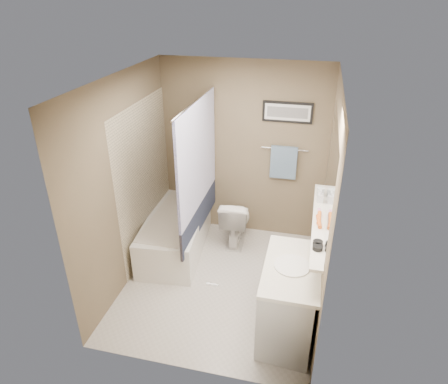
% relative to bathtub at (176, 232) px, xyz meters
% --- Properties ---
extents(ground, '(2.50, 2.50, 0.00)m').
position_rel_bathtub_xyz_m(ground, '(0.75, -0.55, -0.25)').
color(ground, beige).
rests_on(ground, ground).
extents(ceiling, '(2.20, 2.50, 0.04)m').
position_rel_bathtub_xyz_m(ceiling, '(0.75, -0.55, 2.13)').
color(ceiling, white).
rests_on(ceiling, wall_back).
extents(wall_back, '(2.20, 0.04, 2.40)m').
position_rel_bathtub_xyz_m(wall_back, '(0.75, 0.68, 0.95)').
color(wall_back, brown).
rests_on(wall_back, ground).
extents(wall_front, '(2.20, 0.04, 2.40)m').
position_rel_bathtub_xyz_m(wall_front, '(0.75, -1.78, 0.95)').
color(wall_front, brown).
rests_on(wall_front, ground).
extents(wall_left, '(0.04, 2.50, 2.40)m').
position_rel_bathtub_xyz_m(wall_left, '(-0.33, -0.55, 0.95)').
color(wall_left, brown).
rests_on(wall_left, ground).
extents(wall_right, '(0.04, 2.50, 2.40)m').
position_rel_bathtub_xyz_m(wall_right, '(1.83, -0.55, 0.95)').
color(wall_right, brown).
rests_on(wall_right, ground).
extents(tile_surround, '(0.02, 1.55, 2.00)m').
position_rel_bathtub_xyz_m(tile_surround, '(-0.34, -0.05, 0.75)').
color(tile_surround, '#C1B392').
rests_on(tile_surround, wall_left).
extents(curtain_rod, '(0.02, 1.55, 0.02)m').
position_rel_bathtub_xyz_m(curtain_rod, '(0.35, -0.05, 1.80)').
color(curtain_rod, silver).
rests_on(curtain_rod, wall_left).
extents(curtain_upper, '(0.03, 1.45, 1.28)m').
position_rel_bathtub_xyz_m(curtain_upper, '(0.35, -0.05, 1.15)').
color(curtain_upper, white).
rests_on(curtain_upper, curtain_rod).
extents(curtain_lower, '(0.03, 1.45, 0.36)m').
position_rel_bathtub_xyz_m(curtain_lower, '(0.35, -0.05, 0.33)').
color(curtain_lower, '#21293F').
rests_on(curtain_lower, curtain_rod).
extents(mirror, '(0.02, 1.60, 1.00)m').
position_rel_bathtub_xyz_m(mirror, '(1.84, -0.70, 1.37)').
color(mirror, silver).
rests_on(mirror, wall_right).
extents(shelf, '(0.12, 1.60, 0.03)m').
position_rel_bathtub_xyz_m(shelf, '(1.79, -0.70, 0.85)').
color(shelf, silver).
rests_on(shelf, wall_right).
extents(towel_bar, '(0.60, 0.02, 0.02)m').
position_rel_bathtub_xyz_m(towel_bar, '(1.30, 0.67, 1.05)').
color(towel_bar, silver).
rests_on(towel_bar, wall_back).
extents(towel, '(0.34, 0.05, 0.44)m').
position_rel_bathtub_xyz_m(towel, '(1.30, 0.65, 0.87)').
color(towel, '#86A8C3').
rests_on(towel, towel_bar).
extents(art_frame, '(0.62, 0.02, 0.26)m').
position_rel_bathtub_xyz_m(art_frame, '(1.30, 0.68, 1.53)').
color(art_frame, black).
rests_on(art_frame, wall_back).
extents(art_mat, '(0.56, 0.00, 0.20)m').
position_rel_bathtub_xyz_m(art_mat, '(1.30, 0.67, 1.53)').
color(art_mat, white).
rests_on(art_mat, art_frame).
extents(art_image, '(0.50, 0.00, 0.13)m').
position_rel_bathtub_xyz_m(art_image, '(1.30, 0.67, 1.53)').
color(art_image, '#595959').
rests_on(art_image, art_mat).
extents(door, '(0.80, 0.02, 2.00)m').
position_rel_bathtub_xyz_m(door, '(1.30, -1.79, 0.75)').
color(door, silver).
rests_on(door, wall_front).
extents(door_handle, '(0.10, 0.02, 0.02)m').
position_rel_bathtub_xyz_m(door_handle, '(0.97, -1.74, 0.75)').
color(door_handle, silver).
rests_on(door_handle, door).
extents(bathtub, '(0.84, 1.56, 0.50)m').
position_rel_bathtub_xyz_m(bathtub, '(0.00, 0.00, 0.00)').
color(bathtub, white).
rests_on(bathtub, ground).
extents(tub_rim, '(0.56, 1.36, 0.02)m').
position_rel_bathtub_xyz_m(tub_rim, '(-0.00, 0.00, 0.25)').
color(tub_rim, silver).
rests_on(tub_rim, bathtub).
extents(toilet, '(0.39, 0.67, 0.67)m').
position_rel_bathtub_xyz_m(toilet, '(0.74, 0.35, 0.08)').
color(toilet, white).
rests_on(toilet, ground).
extents(vanity, '(0.57, 0.94, 0.80)m').
position_rel_bathtub_xyz_m(vanity, '(1.60, -1.14, 0.15)').
color(vanity, silver).
rests_on(vanity, ground).
extents(countertop, '(0.54, 0.96, 0.04)m').
position_rel_bathtub_xyz_m(countertop, '(1.59, -1.14, 0.57)').
color(countertop, silver).
rests_on(countertop, vanity).
extents(sink_basin, '(0.34, 0.34, 0.01)m').
position_rel_bathtub_xyz_m(sink_basin, '(1.58, -1.14, 0.60)').
color(sink_basin, white).
rests_on(sink_basin, countertop).
extents(faucet_spout, '(0.02, 0.02, 0.10)m').
position_rel_bathtub_xyz_m(faucet_spout, '(1.78, -1.14, 0.64)').
color(faucet_spout, white).
rests_on(faucet_spout, countertop).
extents(faucet_knob, '(0.05, 0.05, 0.05)m').
position_rel_bathtub_xyz_m(faucet_knob, '(1.78, -1.04, 0.62)').
color(faucet_knob, white).
rests_on(faucet_knob, countertop).
extents(candle_bowl_near, '(0.09, 0.09, 0.04)m').
position_rel_bathtub_xyz_m(candle_bowl_near, '(1.79, -1.21, 0.89)').
color(candle_bowl_near, black).
rests_on(candle_bowl_near, shelf).
extents(candle_bowl_far, '(0.09, 0.09, 0.04)m').
position_rel_bathtub_xyz_m(candle_bowl_far, '(1.79, -1.14, 0.89)').
color(candle_bowl_far, black).
rests_on(candle_bowl_far, shelf).
extents(hair_brush_front, '(0.06, 0.22, 0.04)m').
position_rel_bathtub_xyz_m(hair_brush_front, '(1.79, -0.76, 0.89)').
color(hair_brush_front, '#CC571C').
rests_on(hair_brush_front, shelf).
extents(hair_brush_back, '(0.05, 0.22, 0.04)m').
position_rel_bathtub_xyz_m(hair_brush_back, '(1.79, -0.69, 0.89)').
color(hair_brush_back, orange).
rests_on(hair_brush_back, shelf).
extents(pink_comb, '(0.04, 0.16, 0.01)m').
position_rel_bathtub_xyz_m(pink_comb, '(1.79, -0.55, 0.87)').
color(pink_comb, pink).
rests_on(pink_comb, shelf).
extents(glass_jar, '(0.08, 0.08, 0.10)m').
position_rel_bathtub_xyz_m(glass_jar, '(1.79, -0.18, 0.92)').
color(glass_jar, silver).
rests_on(glass_jar, shelf).
extents(soap_bottle, '(0.07, 0.07, 0.14)m').
position_rel_bathtub_xyz_m(soap_bottle, '(1.79, -0.32, 0.93)').
color(soap_bottle, '#999999').
rests_on(soap_bottle, shelf).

